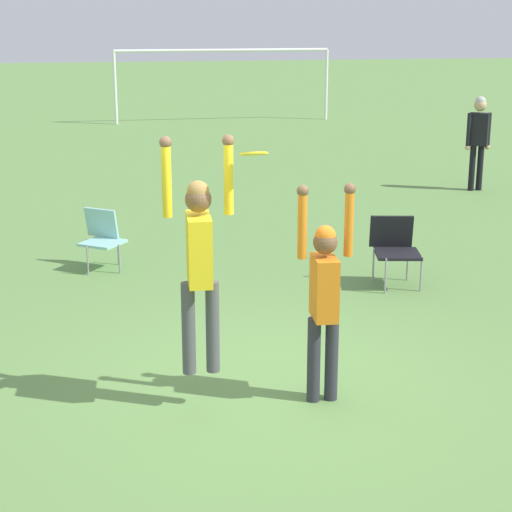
{
  "coord_description": "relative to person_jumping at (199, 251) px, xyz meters",
  "views": [
    {
      "loc": [
        -1.51,
        -7.29,
        3.38
      ],
      "look_at": [
        -0.07,
        -0.05,
        1.3
      ],
      "focal_mm": 60.0,
      "sensor_mm": 36.0,
      "label": 1
    }
  ],
  "objects": [
    {
      "name": "person_jumping",
      "position": [
        0.0,
        0.0,
        0.0
      ],
      "size": [
        0.62,
        0.48,
        2.1
      ],
      "rotation": [
        0.0,
        0.0,
        1.5
      ],
      "color": "#4C4C51",
      "rests_on": "ground_plane"
    },
    {
      "name": "person_defending",
      "position": [
        1.09,
        -0.07,
        -0.4
      ],
      "size": [
        0.52,
        0.38,
        2.0
      ],
      "rotation": [
        0.0,
        0.0,
        -1.64
      ],
      "color": "#2D2D38",
      "rests_on": "ground_plane"
    },
    {
      "name": "camping_chair_0",
      "position": [
        -0.75,
        4.62,
        -0.97
      ],
      "size": [
        0.7,
        0.77,
        0.82
      ],
      "rotation": [
        0.0,
        0.0,
        2.5
      ],
      "color": "gray",
      "rests_on": "ground_plane"
    },
    {
      "name": "soccer_goal",
      "position": [
        3.58,
        21.12,
        0.4
      ],
      "size": [
        7.1,
        0.1,
        2.35
      ],
      "color": "white",
      "rests_on": "ground_plane"
    },
    {
      "name": "frisbee",
      "position": [
        0.44,
        -0.15,
        0.84
      ],
      "size": [
        0.24,
        0.23,
        0.07
      ],
      "color": "yellow"
    },
    {
      "name": "ground_plane",
      "position": [
        0.62,
        0.31,
        -1.45
      ],
      "size": [
        120.0,
        120.0,
        0.0
      ],
      "primitive_type": "plane",
      "color": "#608C47"
    },
    {
      "name": "person_spectator_near",
      "position": [
        6.7,
        8.74,
        -0.31
      ],
      "size": [
        0.53,
        0.38,
        1.87
      ],
      "rotation": [
        0.0,
        0.0,
        -0.61
      ],
      "color": "black",
      "rests_on": "ground_plane"
    },
    {
      "name": "camping_chair_2",
      "position": [
        2.94,
        3.11,
        -0.92
      ],
      "size": [
        0.66,
        0.7,
        0.89
      ],
      "rotation": [
        0.0,
        0.0,
        2.93
      ],
      "color": "gray",
      "rests_on": "ground_plane"
    }
  ]
}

